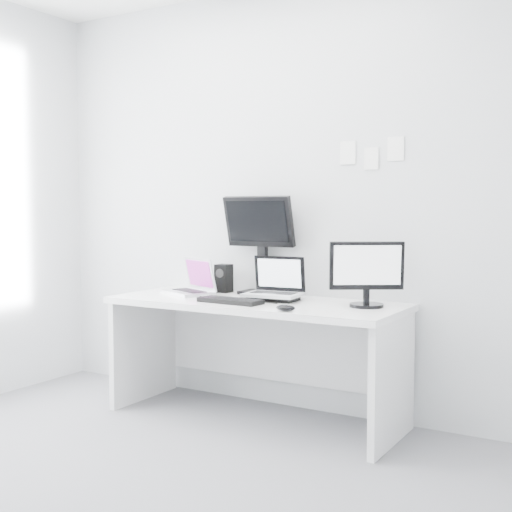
% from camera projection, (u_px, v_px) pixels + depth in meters
% --- Properties ---
extents(ground, '(3.60, 3.60, 0.00)m').
position_uv_depth(ground, '(113.00, 493.00, 3.04)').
color(ground, '#5E5E63').
rests_on(ground, ground).
extents(back_wall, '(3.60, 0.00, 3.60)m').
position_uv_depth(back_wall, '(283.00, 198.00, 4.31)').
color(back_wall, '#BABDBF').
rests_on(back_wall, ground).
extents(desk, '(1.80, 0.70, 0.73)m').
position_uv_depth(desk, '(255.00, 360.00, 4.08)').
color(desk, white).
rests_on(desk, ground).
extents(macbook, '(0.40, 0.36, 0.25)m').
position_uv_depth(macbook, '(187.00, 275.00, 4.34)').
color(macbook, silver).
rests_on(macbook, desk).
extents(speaker, '(0.09, 0.09, 0.19)m').
position_uv_depth(speaker, '(224.00, 278.00, 4.44)').
color(speaker, black).
rests_on(speaker, desk).
extents(dell_laptop, '(0.35, 0.29, 0.27)m').
position_uv_depth(dell_laptop, '(273.00, 278.00, 4.03)').
color(dell_laptop, silver).
rests_on(dell_laptop, desk).
extents(rear_monitor, '(0.48, 0.18, 0.65)m').
position_uv_depth(rear_monitor, '(260.00, 244.00, 4.32)').
color(rear_monitor, black).
rests_on(rear_monitor, desk).
extents(samsung_monitor, '(0.46, 0.38, 0.38)m').
position_uv_depth(samsung_monitor, '(367.00, 273.00, 3.77)').
color(samsung_monitor, black).
rests_on(samsung_monitor, desk).
extents(keyboard, '(0.40, 0.16, 0.03)m').
position_uv_depth(keyboard, '(230.00, 301.00, 3.94)').
color(keyboard, black).
rests_on(keyboard, desk).
extents(mouse, '(0.12, 0.08, 0.04)m').
position_uv_depth(mouse, '(286.00, 308.00, 3.62)').
color(mouse, black).
rests_on(mouse, desk).
extents(wall_note_0, '(0.10, 0.00, 0.14)m').
position_uv_depth(wall_note_0, '(348.00, 153.00, 4.06)').
color(wall_note_0, white).
rests_on(wall_note_0, back_wall).
extents(wall_note_1, '(0.09, 0.00, 0.13)m').
position_uv_depth(wall_note_1, '(371.00, 158.00, 3.99)').
color(wall_note_1, white).
rests_on(wall_note_1, back_wall).
extents(wall_note_2, '(0.10, 0.00, 0.14)m').
position_uv_depth(wall_note_2, '(396.00, 149.00, 3.91)').
color(wall_note_2, white).
rests_on(wall_note_2, back_wall).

